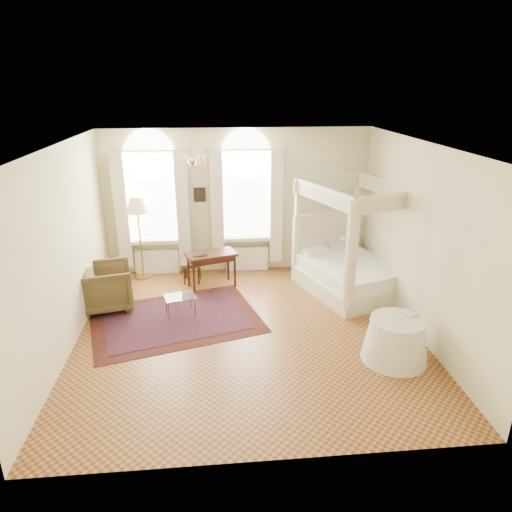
{
  "coord_description": "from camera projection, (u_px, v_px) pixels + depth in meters",
  "views": [
    {
      "loc": [
        -0.54,
        -7.17,
        4.21
      ],
      "look_at": [
        0.18,
        0.4,
        1.31
      ],
      "focal_mm": 32.0,
      "sensor_mm": 36.0,
      "label": 1
    }
  ],
  "objects": [
    {
      "name": "room_walls",
      "position": [
        247.0,
        227.0,
        7.51
      ],
      "size": [
        6.0,
        6.0,
        6.0
      ],
      "color": "#FFF8C2",
      "rests_on": "ground"
    },
    {
      "name": "book",
      "position": [
        405.0,
        315.0,
        7.3
      ],
      "size": [
        0.28,
        0.31,
        0.02
      ],
      "primitive_type": "imported",
      "rotation": [
        0.0,
        0.0,
        0.47
      ],
      "color": "black",
      "rests_on": "side_table"
    },
    {
      "name": "stool",
      "position": [
        192.0,
        265.0,
        10.16
      ],
      "size": [
        0.44,
        0.44,
        0.48
      ],
      "color": "#4C4220",
      "rests_on": "ground"
    },
    {
      "name": "ground",
      "position": [
        248.0,
        332.0,
        8.21
      ],
      "size": [
        6.0,
        6.0,
        0.0
      ],
      "primitive_type": "plane",
      "color": "#9B5E2D",
      "rests_on": "ground"
    },
    {
      "name": "oriental_rug",
      "position": [
        176.0,
        319.0,
        8.65
      ],
      "size": [
        3.54,
        2.94,
        0.01
      ],
      "color": "#461811",
      "rests_on": "ground"
    },
    {
      "name": "writing_desk",
      "position": [
        211.0,
        258.0,
        9.82
      ],
      "size": [
        1.17,
        0.85,
        0.79
      ],
      "color": "#3C1C10",
      "rests_on": "ground"
    },
    {
      "name": "floor_lamp",
      "position": [
        137.0,
        209.0,
        9.95
      ],
      "size": [
        0.49,
        0.49,
        1.9
      ],
      "color": "gold",
      "rests_on": "ground"
    },
    {
      "name": "canopy_bed",
      "position": [
        351.0,
        268.0,
        9.67
      ],
      "size": [
        2.36,
        2.6,
        2.33
      ],
      "color": "beige",
      "rests_on": "ground"
    },
    {
      "name": "coffee_table",
      "position": [
        180.0,
        298.0,
        8.7
      ],
      "size": [
        0.66,
        0.54,
        0.4
      ],
      "color": "silver",
      "rests_on": "ground"
    },
    {
      "name": "window_left",
      "position": [
        153.0,
        213.0,
        10.19
      ],
      "size": [
        1.62,
        0.27,
        3.29
      ],
      "color": "white",
      "rests_on": "room_walls"
    },
    {
      "name": "chandelier",
      "position": [
        192.0,
        160.0,
        8.21
      ],
      "size": [
        0.51,
        0.45,
        0.5
      ],
      "color": "gold",
      "rests_on": "room_walls"
    },
    {
      "name": "wall_pictures",
      "position": [
        241.0,
        192.0,
        10.31
      ],
      "size": [
        2.54,
        0.03,
        0.39
      ],
      "color": "black",
      "rests_on": "room_walls"
    },
    {
      "name": "nightstand_lamp",
      "position": [
        339.0,
        234.0,
        10.66
      ],
      "size": [
        0.31,
        0.31,
        0.46
      ],
      "color": "gold",
      "rests_on": "nightstand"
    },
    {
      "name": "side_table",
      "position": [
        395.0,
        340.0,
        7.3
      ],
      "size": [
        1.05,
        1.05,
        0.72
      ],
      "color": "#EDE6CE",
      "rests_on": "ground"
    },
    {
      "name": "window_right",
      "position": [
        247.0,
        210.0,
        10.37
      ],
      "size": [
        1.62,
        0.27,
        3.29
      ],
      "color": "white",
      "rests_on": "room_walls"
    },
    {
      "name": "laptop",
      "position": [
        200.0,
        255.0,
        9.66
      ],
      "size": [
        0.35,
        0.26,
        0.02
      ],
      "primitive_type": "imported",
      "rotation": [
        0.0,
        0.0,
        3.34
      ],
      "color": "black",
      "rests_on": "writing_desk"
    },
    {
      "name": "armchair",
      "position": [
        106.0,
        287.0,
        8.96
      ],
      "size": [
        1.18,
        1.15,
        0.9
      ],
      "primitive_type": "imported",
      "rotation": [
        0.0,
        0.0,
        1.79
      ],
      "color": "#493C1F",
      "rests_on": "ground"
    },
    {
      "name": "nightstand",
      "position": [
        337.0,
        259.0,
        10.81
      ],
      "size": [
        0.5,
        0.47,
        0.59
      ],
      "primitive_type": "cube",
      "rotation": [
        0.0,
        0.0,
        -0.29
      ],
      "color": "#3C1C10",
      "rests_on": "ground"
    }
  ]
}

